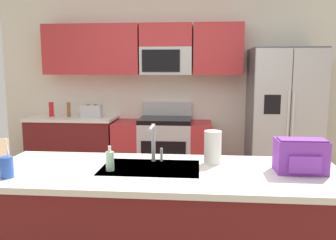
# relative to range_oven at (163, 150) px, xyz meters

# --- Properties ---
(kitchen_wall_unit) EXTENTS (5.20, 0.43, 2.60)m
(kitchen_wall_unit) POSITION_rel_range_oven_xyz_m (0.00, 0.28, 1.03)
(kitchen_wall_unit) COLOR silver
(kitchen_wall_unit) RESTS_ON ground
(back_counter) EXTENTS (1.23, 0.63, 0.90)m
(back_counter) POSITION_rel_range_oven_xyz_m (-1.30, -0.00, 0.01)
(back_counter) COLOR maroon
(back_counter) RESTS_ON ground
(range_oven) EXTENTS (1.36, 0.61, 1.10)m
(range_oven) POSITION_rel_range_oven_xyz_m (0.00, 0.00, 0.00)
(range_oven) COLOR #B7BABF
(range_oven) RESTS_ON ground
(refrigerator) EXTENTS (0.90, 0.76, 1.85)m
(refrigerator) POSITION_rel_range_oven_xyz_m (1.63, -0.07, 0.48)
(refrigerator) COLOR #4C4F54
(refrigerator) RESTS_ON ground
(island_counter) EXTENTS (2.42, 0.88, 0.90)m
(island_counter) POSITION_rel_range_oven_xyz_m (0.27, -2.51, 0.01)
(island_counter) COLOR maroon
(island_counter) RESTS_ON ground
(toaster) EXTENTS (0.28, 0.16, 0.18)m
(toaster) POSITION_rel_range_oven_xyz_m (-1.00, -0.05, 0.55)
(toaster) COLOR #B7BABF
(toaster) RESTS_ON back_counter
(pepper_mill) EXTENTS (0.05, 0.05, 0.21)m
(pepper_mill) POSITION_rel_range_oven_xyz_m (-1.35, -0.00, 0.56)
(pepper_mill) COLOR brown
(pepper_mill) RESTS_ON back_counter
(bottle_red) EXTENTS (0.07, 0.07, 0.21)m
(bottle_red) POSITION_rel_range_oven_xyz_m (-1.62, 0.02, 0.56)
(bottle_red) COLOR red
(bottle_red) RESTS_ON back_counter
(sink_faucet) EXTENTS (0.08, 0.21, 0.28)m
(sink_faucet) POSITION_rel_range_oven_xyz_m (0.17, -2.32, 0.62)
(sink_faucet) COLOR #B7BABF
(sink_faucet) RESTS_ON island_counter
(drink_cup_blue) EXTENTS (0.08, 0.08, 0.25)m
(drink_cup_blue) POSITION_rel_range_oven_xyz_m (-0.70, -2.76, 0.53)
(drink_cup_blue) COLOR blue
(drink_cup_blue) RESTS_ON island_counter
(soap_dispenser) EXTENTS (0.06, 0.06, 0.17)m
(soap_dispenser) POSITION_rel_range_oven_xyz_m (-0.09, -2.56, 0.53)
(soap_dispenser) COLOR #A5D8B2
(soap_dispenser) RESTS_ON island_counter
(paper_towel_roll) EXTENTS (0.12, 0.12, 0.24)m
(paper_towel_roll) POSITION_rel_range_oven_xyz_m (0.60, -2.32, 0.58)
(paper_towel_roll) COLOR white
(paper_towel_roll) RESTS_ON island_counter
(backpack) EXTENTS (0.32, 0.22, 0.23)m
(backpack) POSITION_rel_range_oven_xyz_m (1.17, -2.48, 0.57)
(backpack) COLOR purple
(backpack) RESTS_ON island_counter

